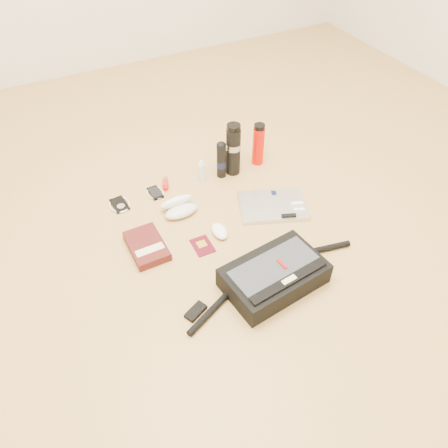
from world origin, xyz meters
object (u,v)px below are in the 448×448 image
object	(u,v)px
laptop	(273,206)
thermos_black	(233,149)
messenger_bag	(274,276)
thermos_red	(258,144)
book	(147,246)

from	to	relation	value
laptop	thermos_black	bearing A→B (deg)	118.08
messenger_bag	thermos_black	size ratio (longest dim) A/B	2.88
messenger_bag	thermos_red	size ratio (longest dim) A/B	3.51
messenger_bag	thermos_black	distance (m)	0.78
thermos_black	thermos_red	size ratio (longest dim) A/B	1.22
laptop	thermos_black	distance (m)	0.37
book	thermos_red	size ratio (longest dim) A/B	0.97
messenger_bag	book	bearing A→B (deg)	126.44
laptop	book	bearing A→B (deg)	-160.46
laptop	messenger_bag	bearing A→B (deg)	-100.57
messenger_bag	book	xyz separation A→B (m)	(-0.39, 0.42, -0.03)
laptop	book	size ratio (longest dim) A/B	1.67
thermos_red	messenger_bag	bearing A→B (deg)	-115.85
book	thermos_black	distance (m)	0.69
thermos_black	messenger_bag	bearing A→B (deg)	-105.57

